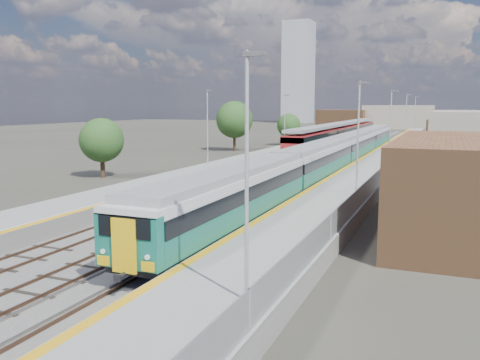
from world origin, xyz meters
The scene contains 11 objects.
ground centered at (0.00, 50.00, 0.00)m, with size 320.00×320.00×0.00m, color #47443A.
ballast_bed centered at (-2.25, 52.50, 0.03)m, with size 10.50×155.00×0.06m, color #565451.
tracks centered at (-1.65, 54.18, 0.11)m, with size 8.96×160.00×0.17m.
platform_right centered at (5.28, 52.49, 0.54)m, with size 4.70×155.00×8.52m.
platform_left centered at (-9.05, 52.49, 0.52)m, with size 4.30×155.00×8.52m.
buildings centered at (-18.12, 138.60, 10.70)m, with size 72.00×185.50×40.00m.
green_train centered at (1.50, 41.29, 2.13)m, with size 2.75×76.62×3.03m.
red_train centered at (-5.50, 78.52, 2.26)m, with size 3.03×61.31×3.82m.
tree_a centered at (-18.79, 28.35, 3.63)m, with size 4.26×4.26×5.78m.
tree_b centered at (-18.19, 59.89, 4.80)m, with size 5.62×5.62×7.62m.
tree_c centered at (-13.61, 73.36, 3.49)m, with size 4.09×4.09×5.55m.
Camera 1 is at (12.05, -11.86, 6.96)m, focal length 38.00 mm.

